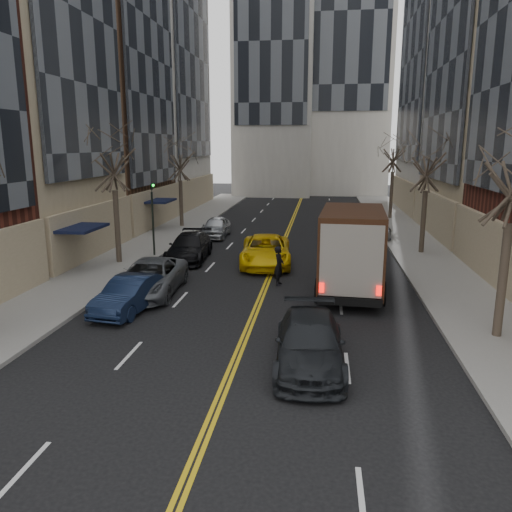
{
  "coord_description": "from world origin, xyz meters",
  "views": [
    {
      "loc": [
        2.57,
        -6.44,
        6.71
      ],
      "look_at": [
        -0.05,
        13.44,
        2.2
      ],
      "focal_mm": 35.0,
      "sensor_mm": 36.0,
      "label": 1
    }
  ],
  "objects": [
    {
      "name": "tree_rt_far",
      "position": [
        8.8,
        40.0,
        6.74
      ],
      "size": [
        3.2,
        3.2,
        9.11
      ],
      "color": "#382D23",
      "rests_on": "sidewalk_right"
    },
    {
      "name": "sidewalk_left",
      "position": [
        -9.0,
        27.0,
        0.07
      ],
      "size": [
        4.0,
        66.0,
        0.15
      ],
      "primitive_type": "cube",
      "color": "slate",
      "rests_on": "ground"
    },
    {
      "name": "tree_rt_mid",
      "position": [
        8.8,
        25.0,
        6.17
      ],
      "size": [
        3.2,
        3.2,
        8.32
      ],
      "color": "#382D23",
      "rests_on": "sidewalk_right"
    },
    {
      "name": "tree_lf_far",
      "position": [
        -8.8,
        33.0,
        6.02
      ],
      "size": [
        3.2,
        3.2,
        8.12
      ],
      "color": "#382D23",
      "rests_on": "sidewalk_left"
    },
    {
      "name": "traffic_signal",
      "position": [
        -7.39,
        22.0,
        2.82
      ],
      "size": [
        0.29,
        0.26,
        4.7
      ],
      "color": "black",
      "rests_on": "sidewalk_left"
    },
    {
      "name": "ups_truck",
      "position": [
        4.0,
        16.22,
        1.97
      ],
      "size": [
        3.28,
        7.28,
        3.9
      ],
      "rotation": [
        0.0,
        0.0,
        -0.06
      ],
      "color": "black",
      "rests_on": "ground"
    },
    {
      "name": "tree_lf_mid",
      "position": [
        -8.8,
        20.0,
        6.6
      ],
      "size": [
        3.2,
        3.2,
        8.91
      ],
      "color": "#382D23",
      "rests_on": "sidewalk_left"
    },
    {
      "name": "sidewalk_right",
      "position": [
        9.0,
        27.0,
        0.07
      ],
      "size": [
        4.0,
        66.0,
        0.15
      ],
      "primitive_type": "cube",
      "color": "slate",
      "rests_on": "ground"
    },
    {
      "name": "parked_rt_b",
      "position": [
        6.3,
        30.5,
        0.75
      ],
      "size": [
        2.77,
        5.5,
        1.49
      ],
      "primitive_type": "imported",
      "rotation": [
        0.0,
        0.0,
        -0.06
      ],
      "color": "#969A9D",
      "rests_on": "ground"
    },
    {
      "name": "observer_sedan",
      "position": [
        2.33,
        8.0,
        0.75
      ],
      "size": [
        2.28,
        5.21,
        1.49
      ],
      "rotation": [
        0.0,
        0.0,
        0.04
      ],
      "color": "black",
      "rests_on": "ground"
    },
    {
      "name": "parked_lf_b",
      "position": [
        -5.1,
        12.27,
        0.71
      ],
      "size": [
        2.05,
        4.46,
        1.42
      ],
      "primitive_type": "imported",
      "rotation": [
        0.0,
        0.0,
        -0.13
      ],
      "color": "#0F1A32",
      "rests_on": "ground"
    },
    {
      "name": "parked_rt_a",
      "position": [
        5.1,
        27.06,
        0.69
      ],
      "size": [
        1.52,
        4.23,
        1.39
      ],
      "primitive_type": "imported",
      "rotation": [
        0.0,
        0.0,
        -0.01
      ],
      "color": "#54565D",
      "rests_on": "ground"
    },
    {
      "name": "parked_lf_c",
      "position": [
        -5.1,
        14.67,
        0.77
      ],
      "size": [
        2.85,
        5.69,
        1.55
      ],
      "primitive_type": "imported",
      "rotation": [
        0.0,
        0.0,
        0.05
      ],
      "color": "#52555A",
      "rests_on": "ground"
    },
    {
      "name": "parked_lf_e",
      "position": [
        -5.1,
        29.1,
        0.74
      ],
      "size": [
        1.81,
        4.38,
        1.48
      ],
      "primitive_type": "imported",
      "rotation": [
        0.0,
        0.0,
        0.01
      ],
      "color": "#AEB2B6",
      "rests_on": "ground"
    },
    {
      "name": "parked_lf_d",
      "position": [
        -5.1,
        21.59,
        0.77
      ],
      "size": [
        2.45,
        5.42,
        1.54
      ],
      "primitive_type": "imported",
      "rotation": [
        0.0,
        0.0,
        0.06
      ],
      "color": "black",
      "rests_on": "ground"
    },
    {
      "name": "pedestrian",
      "position": [
        0.61,
        16.93,
        0.96
      ],
      "size": [
        0.53,
        0.74,
        1.91
      ],
      "primitive_type": "imported",
      "rotation": [
        0.0,
        0.0,
        1.46
      ],
      "color": "black",
      "rests_on": "ground"
    },
    {
      "name": "streetwall_left",
      "position": [
        -16.3,
        30.9,
        15.56
      ],
      "size": [
        14.0,
        49.5,
        36.0
      ],
      "color": "#562319",
      "rests_on": "ground"
    },
    {
      "name": "taxi",
      "position": [
        -0.49,
        20.96,
        0.82
      ],
      "size": [
        3.26,
        6.14,
        1.64
      ],
      "primitive_type": "imported",
      "rotation": [
        0.0,
        0.0,
        0.09
      ],
      "color": "yellow",
      "rests_on": "ground"
    },
    {
      "name": "parked_rt_c",
      "position": [
        5.1,
        36.48,
        0.67
      ],
      "size": [
        2.12,
        4.69,
        1.33
      ],
      "primitive_type": "imported",
      "rotation": [
        0.0,
        0.0,
        -0.05
      ],
      "color": "black",
      "rests_on": "ground"
    }
  ]
}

